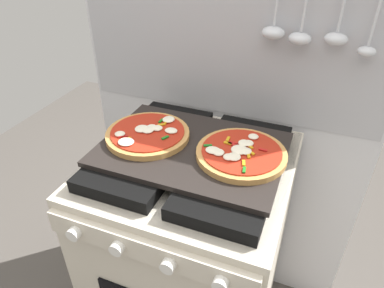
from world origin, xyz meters
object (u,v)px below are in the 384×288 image
Objects in this scene: baking_tray at (192,149)px; pizza_left at (148,133)px; stove at (192,251)px; pizza_right at (241,153)px.

baking_tray is 2.09× the size of pizza_left.
pizza_left is (-0.15, 0.00, 0.02)m from baking_tray.
pizza_left reaches higher than stove.
stove is 3.49× the size of pizza_right.
pizza_left is (-0.15, 0.00, 0.48)m from stove.
pizza_left reaches higher than baking_tray.
stove is at bearing -1.41° from pizza_left.
stove is at bearing -177.42° from pizza_right.
baking_tray is at bearing -0.77° from pizza_left.
stove is at bearing -90.00° from baking_tray.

